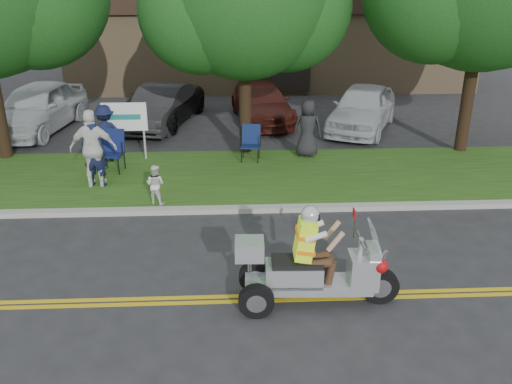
{
  "coord_description": "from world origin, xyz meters",
  "views": [
    {
      "loc": [
        0.07,
        -8.32,
        5.28
      ],
      "look_at": [
        0.56,
        2.0,
        0.93
      ],
      "focal_mm": 38.0,
      "sensor_mm": 36.0,
      "label": 1
    }
  ],
  "objects_px": {
    "spectator_adult_left": "(95,154)",
    "spectator_adult_right": "(93,149)",
    "lawn_chair_a": "(251,140)",
    "trike_scooter": "(310,271)",
    "parked_car_left": "(161,107)",
    "lawn_chair_b": "(113,148)",
    "parked_car_far_left": "(37,107)",
    "parked_car_mid": "(159,105)",
    "parked_car_right": "(262,103)",
    "parked_car_far_right": "(362,108)"
  },
  "relations": [
    {
      "from": "lawn_chair_b",
      "to": "parked_car_right",
      "type": "bearing_deg",
      "value": 60.02
    },
    {
      "from": "parked_car_right",
      "to": "parked_car_far_left",
      "type": "bearing_deg",
      "value": 179.13
    },
    {
      "from": "parked_car_far_right",
      "to": "parked_car_right",
      "type": "bearing_deg",
      "value": -176.96
    },
    {
      "from": "parked_car_left",
      "to": "lawn_chair_b",
      "type": "bearing_deg",
      "value": -85.99
    },
    {
      "from": "lawn_chair_a",
      "to": "parked_car_left",
      "type": "bearing_deg",
      "value": 135.15
    },
    {
      "from": "spectator_adult_right",
      "to": "lawn_chair_a",
      "type": "bearing_deg",
      "value": -156.76
    },
    {
      "from": "lawn_chair_b",
      "to": "parked_car_mid",
      "type": "distance_m",
      "value": 5.16
    },
    {
      "from": "trike_scooter",
      "to": "parked_car_left",
      "type": "relative_size",
      "value": 0.64
    },
    {
      "from": "lawn_chair_a",
      "to": "spectator_adult_left",
      "type": "height_order",
      "value": "spectator_adult_left"
    },
    {
      "from": "parked_car_mid",
      "to": "parked_car_right",
      "type": "bearing_deg",
      "value": 16.15
    },
    {
      "from": "spectator_adult_right",
      "to": "parked_car_left",
      "type": "xyz_separation_m",
      "value": [
        0.97,
        5.76,
        -0.38
      ]
    },
    {
      "from": "spectator_adult_right",
      "to": "parked_car_right",
      "type": "relative_size",
      "value": 0.44
    },
    {
      "from": "spectator_adult_left",
      "to": "parked_car_far_left",
      "type": "bearing_deg",
      "value": -53.15
    },
    {
      "from": "lawn_chair_a",
      "to": "parked_car_far_right",
      "type": "xyz_separation_m",
      "value": [
        3.94,
        3.23,
        0.09
      ]
    },
    {
      "from": "lawn_chair_b",
      "to": "parked_car_left",
      "type": "height_order",
      "value": "parked_car_left"
    },
    {
      "from": "spectator_adult_left",
      "to": "spectator_adult_right",
      "type": "relative_size",
      "value": 0.84
    },
    {
      "from": "parked_car_far_left",
      "to": "parked_car_right",
      "type": "distance_m",
      "value": 7.75
    },
    {
      "from": "trike_scooter",
      "to": "parked_car_far_left",
      "type": "relative_size",
      "value": 0.57
    },
    {
      "from": "parked_car_far_left",
      "to": "parked_car_mid",
      "type": "height_order",
      "value": "parked_car_far_left"
    },
    {
      "from": "trike_scooter",
      "to": "lawn_chair_b",
      "type": "distance_m",
      "value": 7.78
    },
    {
      "from": "spectator_adult_right",
      "to": "parked_car_far_right",
      "type": "distance_m",
      "value": 9.39
    },
    {
      "from": "parked_car_far_left",
      "to": "parked_car_right",
      "type": "bearing_deg",
      "value": 15.99
    },
    {
      "from": "trike_scooter",
      "to": "lawn_chair_b",
      "type": "bearing_deg",
      "value": 126.68
    },
    {
      "from": "lawn_chair_b",
      "to": "spectator_adult_right",
      "type": "bearing_deg",
      "value": -91.29
    },
    {
      "from": "trike_scooter",
      "to": "lawn_chair_a",
      "type": "xyz_separation_m",
      "value": [
        -0.7,
        7.07,
        0.04
      ]
    },
    {
      "from": "trike_scooter",
      "to": "parked_car_far_right",
      "type": "relative_size",
      "value": 0.61
    },
    {
      "from": "parked_car_left",
      "to": "parked_car_far_left",
      "type": "bearing_deg",
      "value": -162.17
    },
    {
      "from": "trike_scooter",
      "to": "parked_car_left",
      "type": "distance_m",
      "value": 11.61
    },
    {
      "from": "lawn_chair_b",
      "to": "spectator_adult_right",
      "type": "height_order",
      "value": "spectator_adult_right"
    },
    {
      "from": "trike_scooter",
      "to": "spectator_adult_right",
      "type": "bearing_deg",
      "value": 133.49
    },
    {
      "from": "spectator_adult_left",
      "to": "parked_car_left",
      "type": "xyz_separation_m",
      "value": [
        0.96,
        5.74,
        -0.22
      ]
    },
    {
      "from": "parked_car_right",
      "to": "spectator_adult_right",
      "type": "bearing_deg",
      "value": -133.36
    },
    {
      "from": "parked_car_left",
      "to": "parked_car_right",
      "type": "xyz_separation_m",
      "value": [
        3.57,
        0.62,
        -0.06
      ]
    },
    {
      "from": "parked_car_far_right",
      "to": "trike_scooter",
      "type": "bearing_deg",
      "value": -82.81
    },
    {
      "from": "lawn_chair_b",
      "to": "parked_car_right",
      "type": "height_order",
      "value": "parked_car_right"
    },
    {
      "from": "lawn_chair_a",
      "to": "parked_car_far_left",
      "type": "relative_size",
      "value": 0.21
    },
    {
      "from": "lawn_chair_a",
      "to": "parked_car_far_left",
      "type": "distance_m",
      "value": 7.97
    },
    {
      "from": "lawn_chair_a",
      "to": "parked_car_left",
      "type": "xyz_separation_m",
      "value": [
        -2.99,
        3.94,
        0.04
      ]
    },
    {
      "from": "lawn_chair_b",
      "to": "parked_car_far_right",
      "type": "relative_size",
      "value": 0.25
    },
    {
      "from": "parked_car_far_right",
      "to": "parked_car_left",
      "type": "bearing_deg",
      "value": -161.18
    },
    {
      "from": "parked_car_far_left",
      "to": "parked_car_far_right",
      "type": "height_order",
      "value": "parked_car_far_left"
    },
    {
      "from": "lawn_chair_b",
      "to": "parked_car_far_left",
      "type": "bearing_deg",
      "value": 137.57
    },
    {
      "from": "lawn_chair_a",
      "to": "spectator_adult_right",
      "type": "relative_size",
      "value": 0.51
    },
    {
      "from": "parked_car_far_left",
      "to": "parked_car_left",
      "type": "distance_m",
      "value": 4.13
    },
    {
      "from": "lawn_chair_a",
      "to": "lawn_chair_b",
      "type": "distance_m",
      "value": 3.81
    },
    {
      "from": "parked_car_far_left",
      "to": "parked_car_far_right",
      "type": "bearing_deg",
      "value": 6.96
    },
    {
      "from": "trike_scooter",
      "to": "parked_car_far_right",
      "type": "bearing_deg",
      "value": 74.36
    },
    {
      "from": "spectator_adult_right",
      "to": "parked_car_left",
      "type": "relative_size",
      "value": 0.46
    },
    {
      "from": "lawn_chair_a",
      "to": "lawn_chair_b",
      "type": "height_order",
      "value": "lawn_chair_b"
    },
    {
      "from": "spectator_adult_right",
      "to": "spectator_adult_left",
      "type": "bearing_deg",
      "value": -121.73
    }
  ]
}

